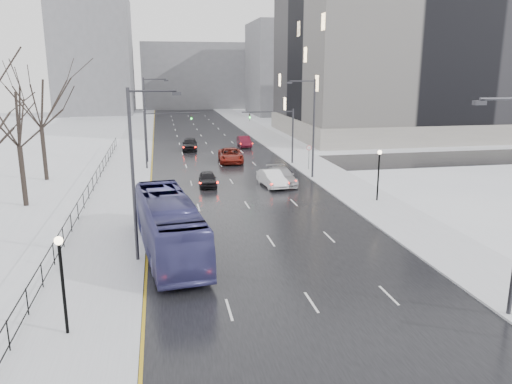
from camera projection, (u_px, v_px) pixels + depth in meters
road at (211, 150)px, 68.80m from camera, size 16.00×150.00×0.04m
cross_road at (222, 167)px, 57.37m from camera, size 130.00×10.00×0.04m
sidewalk_left at (133, 152)px, 66.86m from camera, size 5.00×150.00×0.16m
sidewalk_right at (285, 148)px, 70.72m from camera, size 5.00×150.00×0.16m
park_strip at (58, 155)px, 65.11m from camera, size 14.00×150.00×0.12m
tree_park_d at (26, 207)px, 40.75m from camera, size 8.75×8.75×12.50m
tree_park_e at (47, 181)px, 50.21m from camera, size 9.45×9.45×13.50m
iron_fence at (80, 206)px, 37.61m from camera, size 0.06×70.00×1.30m
streetlight_r_mid at (312, 124)px, 49.90m from camera, size 2.95×0.25×10.00m
streetlight_l_near at (137, 167)px, 27.83m from camera, size 2.95×0.25×10.00m
streetlight_l_far at (147, 116)px, 58.33m from camera, size 2.95×0.25×10.00m
lamppost_l at (62, 271)px, 20.33m from camera, size 0.36×0.36×4.28m
lamppost_r_mid at (379, 168)px, 41.53m from camera, size 0.36×0.36×4.28m
mast_signal_right at (284, 130)px, 57.73m from camera, size 6.10×0.33×6.50m
mast_signal_left at (155, 133)px, 55.04m from camera, size 6.10×0.33×6.50m
no_uturn_sign at (309, 150)px, 54.70m from camera, size 0.60×0.06×2.70m
civic_building at (409, 67)px, 84.00m from camera, size 41.00×31.00×24.80m
bldg_far_right at (300, 69)px, 123.74m from camera, size 24.00×20.00×22.00m
bldg_far_left at (94, 56)px, 123.35m from camera, size 18.00×22.00×28.00m
bldg_far_center at (195, 76)px, 143.63m from camera, size 30.00×18.00×18.00m
bus at (169, 225)px, 30.10m from camera, size 4.39×12.77×3.49m
sedan_center_near at (208, 179)px, 47.70m from camera, size 1.80×4.12×1.38m
sedan_right_near at (272, 178)px, 47.49m from camera, size 2.22×4.93×1.57m
sedan_right_cross at (231, 155)px, 59.88m from camera, size 3.17×6.18×1.67m
sedan_right_far at (281, 176)px, 48.38m from camera, size 2.32×5.47×1.58m
sedan_center_far at (190, 144)px, 68.81m from camera, size 2.37×5.10×1.69m
sedan_right_distant at (244, 142)px, 71.71m from camera, size 1.64×4.62×1.52m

